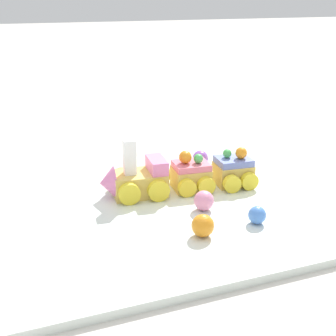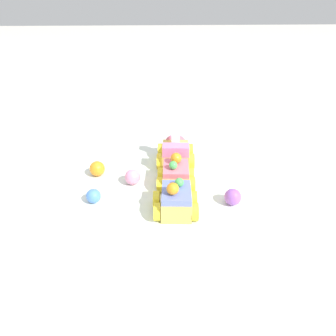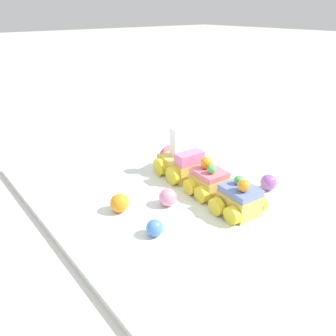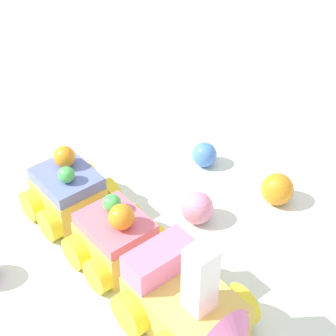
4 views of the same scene
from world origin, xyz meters
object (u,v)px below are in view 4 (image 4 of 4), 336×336
(cake_train_locomotive, at_px, (192,310))
(cake_car_strawberry, at_px, (117,239))
(cake_car_blueberry, at_px, (69,193))
(gumball_orange, at_px, (277,189))
(gumball_pink, at_px, (197,208))
(gumball_blue, at_px, (204,155))

(cake_train_locomotive, relative_size, cake_car_strawberry, 1.46)
(cake_train_locomotive, bearing_deg, cake_car_blueberry, 179.94)
(gumball_orange, height_order, gumball_pink, same)
(cake_train_locomotive, xyz_separation_m, cake_car_blueberry, (-0.17, 0.02, -0.00))
(gumball_pink, bearing_deg, cake_car_strawberry, -99.91)
(cake_train_locomotive, xyz_separation_m, gumball_pink, (-0.08, 0.09, -0.01))
(gumball_orange, distance_m, gumball_pink, 0.08)
(cake_car_blueberry, height_order, gumball_pink, cake_car_blueberry)
(cake_train_locomotive, distance_m, gumball_pink, 0.12)
(cake_car_strawberry, distance_m, cake_car_blueberry, 0.08)
(cake_train_locomotive, distance_m, gumball_blue, 0.21)
(cake_car_blueberry, bearing_deg, gumball_blue, 80.12)
(cake_train_locomotive, xyz_separation_m, cake_car_strawberry, (-0.10, 0.01, -0.00))
(gumball_pink, bearing_deg, cake_car_blueberry, -139.81)
(cake_train_locomotive, bearing_deg, gumball_pink, 136.36)
(gumball_orange, bearing_deg, gumball_pink, -115.89)
(gumball_orange, bearing_deg, cake_car_strawberry, -107.75)
(cake_train_locomotive, bearing_deg, gumball_orange, 110.33)
(cake_train_locomotive, bearing_deg, cake_car_strawberry, 179.93)
(cake_train_locomotive, relative_size, cake_car_blueberry, 1.46)
(cake_train_locomotive, height_order, gumball_pink, cake_train_locomotive)
(cake_car_strawberry, distance_m, gumball_pink, 0.09)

